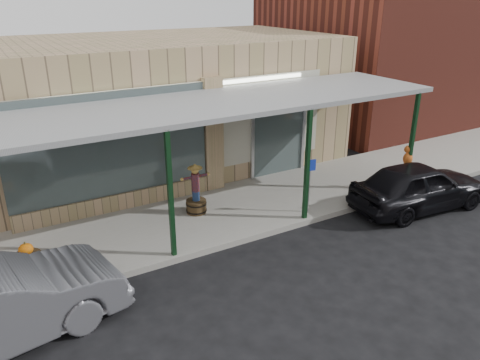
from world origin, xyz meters
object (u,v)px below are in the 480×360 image
barrel_pumpkin (28,260)px  parked_sedan (419,186)px  barrel_scarecrow (196,196)px  handicap_sign (309,179)px

barrel_pumpkin → parked_sedan: (9.65, -1.81, 0.29)m
barrel_scarecrow → barrel_pumpkin: bearing=-164.4°
barrel_pumpkin → handicap_sign: size_ratio=0.45×
barrel_scarecrow → handicap_sign: size_ratio=0.94×
barrel_pumpkin → parked_sedan: size_ratio=0.16×
barrel_pumpkin → handicap_sign: 6.83m
barrel_pumpkin → handicap_sign: (6.75, -0.72, 0.70)m
handicap_sign → barrel_pumpkin: bearing=-172.1°
barrel_scarecrow → parked_sedan: size_ratio=0.34×
barrel_scarecrow → parked_sedan: 6.02m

